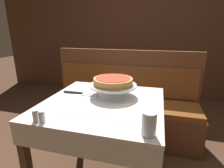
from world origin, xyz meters
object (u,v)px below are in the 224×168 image
at_px(deep_dish_pizza, 113,81).
at_px(pepper_shaker, 42,117).
at_px(salt_shaker, 36,116).
at_px(condiment_caddy, 124,59).
at_px(booth_bench, 122,111).
at_px(dining_table_rear, 119,67).
at_px(dining_table_front, 103,113).
at_px(pizza_pan_stand, 113,86).
at_px(water_glass_near, 149,124).
at_px(pizza_server, 81,93).

height_order(deep_dish_pizza, pepper_shaker, deep_dish_pizza).
xyz_separation_m(salt_shaker, condiment_caddy, (0.10, 2.06, 0.01)).
relative_size(booth_bench, salt_shaker, 26.44).
distance_m(dining_table_rear, salt_shaker, 2.15).
relative_size(dining_table_front, condiment_caddy, 5.35).
height_order(pizza_pan_stand, salt_shaker, pizza_pan_stand).
bearing_deg(dining_table_rear, deep_dish_pizza, -78.75).
bearing_deg(dining_table_front, condiment_caddy, 96.05).
bearing_deg(water_glass_near, pepper_shaker, -177.15).
relative_size(booth_bench, water_glass_near, 14.63).
bearing_deg(booth_bench, pizza_server, -106.69).
relative_size(booth_bench, condiment_caddy, 11.06).
bearing_deg(pizza_server, salt_shaker, -96.34).
height_order(dining_table_rear, salt_shaker, salt_shaker).
bearing_deg(deep_dish_pizza, condiment_caddy, 98.05).
xyz_separation_m(dining_table_front, water_glass_near, (0.35, -0.35, 0.16)).
bearing_deg(water_glass_near, salt_shaker, -177.34).
distance_m(water_glass_near, condiment_caddy, 2.10).
relative_size(dining_table_rear, pizza_server, 2.81).
height_order(dining_table_front, dining_table_rear, dining_table_front).
relative_size(dining_table_front, pizza_server, 3.10).
bearing_deg(salt_shaker, booth_bench, 77.49).
height_order(booth_bench, salt_shaker, booth_bench).
bearing_deg(condiment_caddy, deep_dish_pizza, -81.95).
height_order(deep_dish_pizza, pizza_server, deep_dish_pizza).
bearing_deg(dining_table_front, dining_table_rear, 99.17).
height_order(pizza_pan_stand, deep_dish_pizza, deep_dish_pizza).
distance_m(deep_dish_pizza, pepper_shaker, 0.58).
xyz_separation_m(dining_table_rear, deep_dish_pizza, (0.33, -1.65, 0.23)).
bearing_deg(pizza_server, pizza_pan_stand, 4.08).
bearing_deg(water_glass_near, condiment_caddy, 104.46).
bearing_deg(water_glass_near, booth_bench, 107.82).
bearing_deg(booth_bench, deep_dish_pizza, -84.82).
distance_m(deep_dish_pizza, water_glass_near, 0.56).
relative_size(pizza_pan_stand, salt_shaker, 5.50).
relative_size(booth_bench, deep_dish_pizza, 5.84).
distance_m(booth_bench, pepper_shaker, 1.27).
relative_size(dining_table_rear, deep_dish_pizza, 2.56).
height_order(water_glass_near, condiment_caddy, condiment_caddy).
relative_size(dining_table_front, salt_shaker, 12.79).
bearing_deg(water_glass_near, dining_table_rear, 106.59).
bearing_deg(dining_table_front, salt_shaker, -125.77).
distance_m(pizza_pan_stand, pizza_server, 0.28).
distance_m(dining_table_rear, pizza_pan_stand, 1.69).
distance_m(salt_shaker, pepper_shaker, 0.04).
height_order(dining_table_front, pizza_server, pizza_server).
distance_m(booth_bench, condiment_caddy, 1.04).
bearing_deg(pepper_shaker, dining_table_front, 58.52).
height_order(pizza_server, salt_shaker, salt_shaker).
bearing_deg(booth_bench, salt_shaker, -102.51).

